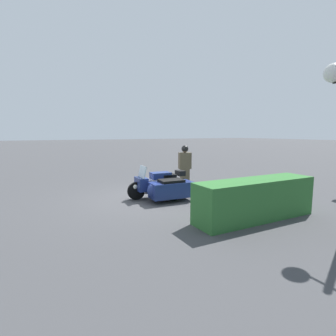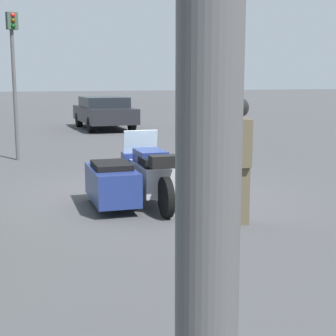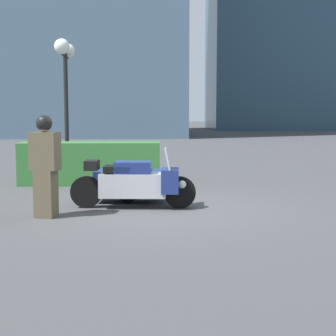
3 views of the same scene
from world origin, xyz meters
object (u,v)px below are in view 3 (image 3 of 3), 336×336
(officer_rider, at_px, (45,164))
(twin_lamp_post, at_px, (65,66))
(hedge_bush_curbside, at_px, (90,163))
(police_motorcycle, at_px, (136,182))

(officer_rider, relative_size, twin_lamp_post, 0.47)
(hedge_bush_curbside, relative_size, twin_lamp_post, 0.92)
(police_motorcycle, height_order, twin_lamp_post, twin_lamp_post)
(hedge_bush_curbside, distance_m, twin_lamp_post, 3.22)
(police_motorcycle, bearing_deg, hedge_bush_curbside, 116.43)
(police_motorcycle, xyz_separation_m, hedge_bush_curbside, (-1.21, 2.90, 0.07))
(hedge_bush_curbside, height_order, twin_lamp_post, twin_lamp_post)
(police_motorcycle, bearing_deg, twin_lamp_post, 117.48)
(hedge_bush_curbside, bearing_deg, twin_lamp_post, 115.43)
(twin_lamp_post, bearing_deg, hedge_bush_curbside, -64.57)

